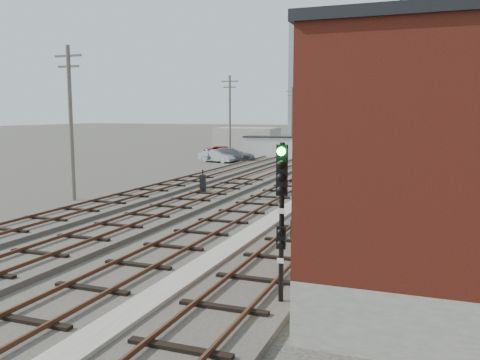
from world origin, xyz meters
The scene contains 23 objects.
ground centered at (0.00, 60.00, 0.00)m, with size 320.00×320.00×0.00m, color #282621.
track_right centered at (2.50, 39.00, 0.11)m, with size 3.20×90.00×0.39m.
track_mid_right centered at (-1.50, 39.00, 0.11)m, with size 3.20×90.00×0.39m.
track_mid_left centered at (-5.50, 39.00, 0.11)m, with size 3.20×90.00×0.39m.
track_left centered at (-9.50, 39.00, 0.11)m, with size 3.20×90.00×0.39m.
platform_curb centered at (0.50, 14.00, 0.13)m, with size 0.90×28.00×0.26m, color gray.
brick_building centered at (7.50, 12.00, 3.63)m, with size 6.54×12.20×7.22m.
lattice_tower centered at (5.50, 35.00, 7.50)m, with size 1.60×1.60×15.00m.
utility_pole_left_a centered at (-12.50, 20.00, 4.80)m, with size 1.80×0.24×9.00m.
utility_pole_left_b centered at (-12.50, 45.00, 4.80)m, with size 1.80×0.24×9.00m.
utility_pole_left_c centered at (-12.50, 70.00, 4.80)m, with size 1.80×0.24×9.00m.
utility_pole_right_a centered at (6.50, 28.00, 4.80)m, with size 1.80×0.24×9.00m.
utility_pole_right_b centered at (6.50, 58.00, 4.80)m, with size 1.80×0.24×9.00m.
apartment_left centered at (-18.00, 135.00, 15.00)m, with size 22.00×14.00×30.00m, color gray.
apartment_right centered at (8.00, 150.00, 13.00)m, with size 16.00×12.00×26.00m, color gray.
shed_left centered at (-16.00, 60.00, 1.60)m, with size 8.00×5.00×3.20m, color gray.
shed_right centered at (9.00, 70.00, 2.00)m, with size 6.00×6.00×4.00m, color gray.
signal_mast centered at (3.70, 8.04, 2.63)m, with size 0.40×0.42×4.39m.
switch_stand centered at (-6.20, 24.59, 0.71)m, with size 0.41×0.41×1.49m.
site_trailer centered at (-9.97, 51.19, 1.28)m, with size 6.27×3.23×2.54m.
car_red centered at (-14.60, 48.46, 0.78)m, with size 1.84×4.57×1.56m, color maroon.
car_silver centered at (-13.80, 44.61, 0.65)m, with size 1.38×3.97×1.31m, color #B4B6BC.
car_grey centered at (-12.57, 45.51, 0.75)m, with size 2.10×5.16×1.50m, color slate.
Camera 1 is at (7.23, -4.37, 5.13)m, focal length 38.00 mm.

